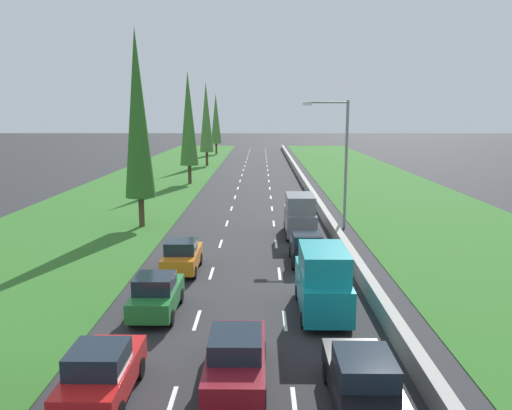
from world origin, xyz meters
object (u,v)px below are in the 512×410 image
at_px(poplar_tree_second, 138,114).
at_px(poplar_tree_third, 188,119).
at_px(poplar_tree_fifth, 216,119).
at_px(grey_van_right_lane, 300,215).
at_px(teal_van_right_lane, 323,281).
at_px(orange_hatchback_left_lane, 182,256).
at_px(black_sedan_right_lane, 363,382).
at_px(red_hatchback_left_lane, 102,373).
at_px(black_hatchback_right_lane, 306,249).
at_px(street_light_mast, 341,155).
at_px(green_hatchback_left_lane, 156,295).
at_px(poplar_tree_fourth, 206,118).
at_px(maroon_sedan_centre_lane, 236,357).

distance_m(poplar_tree_second, poplar_tree_third, 22.67).
distance_m(poplar_tree_third, poplar_tree_fifth, 42.53).
height_order(grey_van_right_lane, poplar_tree_second, poplar_tree_second).
relative_size(teal_van_right_lane, orange_hatchback_left_lane, 1.26).
relative_size(black_sedan_right_lane, poplar_tree_fifth, 0.38).
bearing_deg(teal_van_right_lane, red_hatchback_left_lane, -137.43).
bearing_deg(black_hatchback_right_lane, poplar_tree_third, 108.78).
distance_m(black_sedan_right_lane, street_light_mast, 23.34).
bearing_deg(red_hatchback_left_lane, grey_van_right_lane, 70.38).
distance_m(green_hatchback_left_lane, poplar_tree_fourth, 59.73).
bearing_deg(poplar_tree_fifth, poplar_tree_fourth, -88.80).
distance_m(black_sedan_right_lane, poplar_tree_third, 47.43).
distance_m(black_hatchback_right_lane, poplar_tree_third, 34.14).
distance_m(grey_van_right_lane, orange_hatchback_left_lane, 10.40).
relative_size(grey_van_right_lane, poplar_tree_fifth, 0.41).
xyz_separation_m(maroon_sedan_centre_lane, green_hatchback_left_lane, (-3.51, 5.32, 0.02)).
relative_size(black_sedan_right_lane, poplar_tree_second, 0.32).
bearing_deg(black_hatchback_right_lane, poplar_tree_fifth, 98.72).
bearing_deg(orange_hatchback_left_lane, poplar_tree_fifth, 93.64).
distance_m(black_hatchback_right_lane, green_hatchback_left_lane, 9.86).
distance_m(teal_van_right_lane, poplar_tree_second, 20.70).
bearing_deg(black_sedan_right_lane, orange_hatchback_left_lane, 119.19).
height_order(maroon_sedan_centre_lane, street_light_mast, street_light_mast).
xyz_separation_m(maroon_sedan_centre_lane, black_hatchback_right_lane, (3.24, 12.50, 0.02)).
height_order(teal_van_right_lane, maroon_sedan_centre_lane, teal_van_right_lane).
distance_m(maroon_sedan_centre_lane, green_hatchback_left_lane, 6.37).
bearing_deg(poplar_tree_third, street_light_mast, -58.66).
distance_m(orange_hatchback_left_lane, poplar_tree_fourth, 54.12).
xyz_separation_m(black_sedan_right_lane, street_light_mast, (2.80, 22.75, 4.42)).
relative_size(maroon_sedan_centre_lane, grey_van_right_lane, 0.92).
relative_size(poplar_tree_fifth, street_light_mast, 1.32).
distance_m(green_hatchback_left_lane, poplar_tree_fifth, 81.78).
height_order(orange_hatchback_left_lane, poplar_tree_fifth, poplar_tree_fifth).
xyz_separation_m(black_sedan_right_lane, orange_hatchback_left_lane, (-6.92, 12.39, 0.02)).
distance_m(red_hatchback_left_lane, poplar_tree_second, 24.07).
distance_m(black_hatchback_right_lane, poplar_tree_fifth, 75.35).
height_order(green_hatchback_left_lane, poplar_tree_third, poplar_tree_third).
height_order(grey_van_right_lane, orange_hatchback_left_lane, grey_van_right_lane).
xyz_separation_m(green_hatchback_left_lane, grey_van_right_lane, (6.86, 13.63, 0.56)).
xyz_separation_m(teal_van_right_lane, black_hatchback_right_lane, (-0.02, 7.07, -0.56)).
distance_m(teal_van_right_lane, green_hatchback_left_lane, 6.80).
xyz_separation_m(orange_hatchback_left_lane, poplar_tree_second, (-4.55, 10.56, 7.20)).
bearing_deg(grey_van_right_lane, orange_hatchback_left_lane, -130.01).
distance_m(teal_van_right_lane, poplar_tree_fifth, 82.29).
bearing_deg(orange_hatchback_left_lane, poplar_tree_second, 113.31).
bearing_deg(orange_hatchback_left_lane, black_hatchback_right_lane, 12.97).
height_order(poplar_tree_third, poplar_tree_fifth, poplar_tree_third).
relative_size(teal_van_right_lane, poplar_tree_second, 0.35).
height_order(grey_van_right_lane, poplar_tree_fourth, poplar_tree_fourth).
bearing_deg(grey_van_right_lane, street_light_mast, 38.23).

